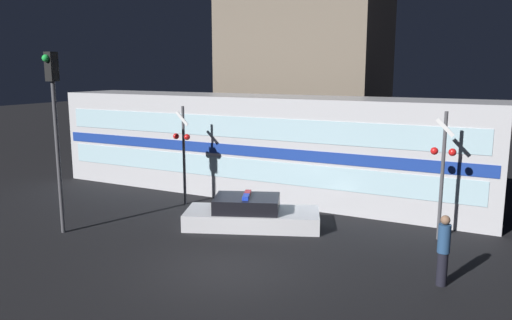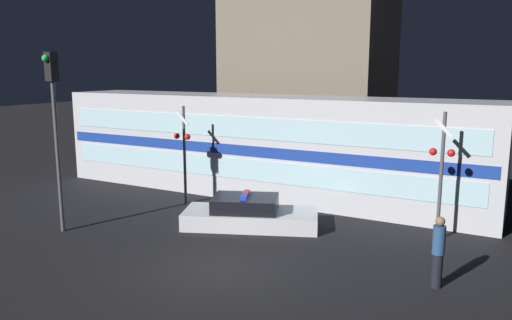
% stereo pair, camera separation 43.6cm
% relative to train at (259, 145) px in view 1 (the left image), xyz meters
% --- Properties ---
extents(ground_plane, '(120.00, 120.00, 0.00)m').
position_rel_train_xyz_m(ground_plane, '(2.97, -7.75, -2.09)').
color(ground_plane, black).
extents(train, '(18.94, 3.07, 4.19)m').
position_rel_train_xyz_m(train, '(0.00, 0.00, 0.00)').
color(train, silver).
rests_on(train, ground_plane).
extents(police_car, '(4.84, 3.33, 1.16)m').
position_rel_train_xyz_m(police_car, '(1.85, -4.25, -1.67)').
color(police_car, silver).
rests_on(police_car, ground_plane).
extents(pedestrian, '(0.30, 0.30, 1.80)m').
position_rel_train_xyz_m(pedestrian, '(8.24, -6.23, -1.17)').
color(pedestrian, black).
rests_on(pedestrian, ground_plane).
extents(crossing_signal_near, '(0.75, 0.30, 4.03)m').
position_rel_train_xyz_m(crossing_signal_near, '(7.69, -2.73, 0.24)').
color(crossing_signal_near, '#4C4C51').
rests_on(crossing_signal_near, ground_plane).
extents(crossing_signal_far, '(0.75, 0.30, 3.88)m').
position_rel_train_xyz_m(crossing_signal_far, '(-1.83, -2.94, 0.16)').
color(crossing_signal_far, '#4C4C51').
rests_on(crossing_signal_far, ground_plane).
extents(traffic_light_corner, '(0.30, 0.46, 5.81)m').
position_rel_train_xyz_m(traffic_light_corner, '(-3.34, -7.64, 1.89)').
color(traffic_light_corner, '#4C4C51').
rests_on(traffic_light_corner, ground_plane).
extents(building_left, '(8.38, 6.10, 10.24)m').
position_rel_train_xyz_m(building_left, '(-1.00, 7.69, 3.03)').
color(building_left, '#726656').
rests_on(building_left, ground_plane).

